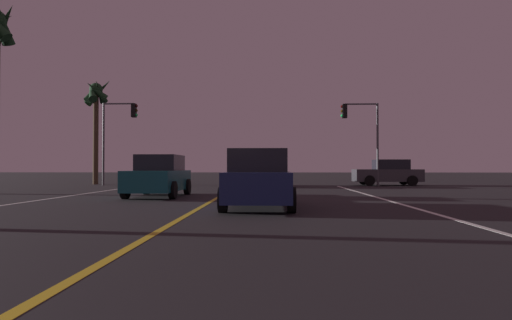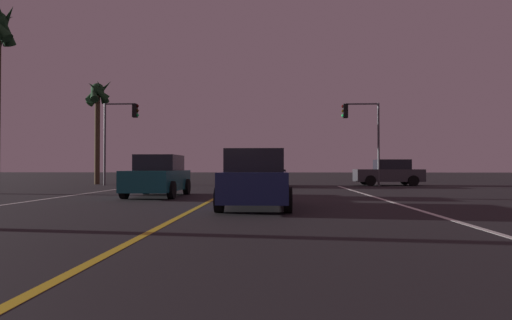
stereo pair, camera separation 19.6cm
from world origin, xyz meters
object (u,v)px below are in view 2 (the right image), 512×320
object	(u,v)px
car_lead_same_lane	(256,180)
traffic_light_near_left	(121,125)
car_crossing_side	(389,173)
palm_tree_left_far	(97,100)
traffic_light_near_right	(361,125)
car_oncoming	(158,176)
car_ahead_far	(270,173)

from	to	relation	value
car_lead_same_lane	traffic_light_near_left	xyz separation A→B (m)	(-9.59, 14.94, 3.16)
car_crossing_side	palm_tree_left_far	bearing A→B (deg)	-2.81
car_crossing_side	traffic_light_near_right	xyz separation A→B (m)	(-1.98, -0.84, 3.09)
palm_tree_left_far	car_crossing_side	bearing A→B (deg)	-2.81
traffic_light_near_left	palm_tree_left_far	distance (m)	3.56
car_crossing_side	car_oncoming	bearing A→B (deg)	42.06
traffic_light_near_right	car_oncoming	bearing A→B (deg)	44.84
car_crossing_side	palm_tree_left_far	world-z (taller)	palm_tree_left_far
car_ahead_far	traffic_light_near_left	xyz separation A→B (m)	(-9.87, 1.02, 3.16)
car_oncoming	traffic_light_near_left	size ratio (longest dim) A/B	0.79
car_crossing_side	traffic_light_near_left	xyz separation A→B (m)	(-17.65, -0.84, 3.16)
car_lead_same_lane	traffic_light_near_right	xyz separation A→B (m)	(6.08, 14.94, 3.09)
car_crossing_side	traffic_light_near_right	size ratio (longest dim) A/B	0.81
traffic_light_near_left	car_lead_same_lane	bearing A→B (deg)	-57.30
car_ahead_far	car_lead_same_lane	xyz separation A→B (m)	(-0.28, -13.92, 0.00)
car_crossing_side	car_lead_same_lane	xyz separation A→B (m)	(-8.06, -15.78, 0.00)
car_oncoming	car_lead_same_lane	bearing A→B (deg)	41.69
car_ahead_far	car_lead_same_lane	distance (m)	13.92
traffic_light_near_right	palm_tree_left_far	bearing A→B (deg)	-5.76
car_ahead_far	car_crossing_side	size ratio (longest dim) A/B	1.00
car_oncoming	traffic_light_near_left	bearing A→B (deg)	-152.20
car_lead_same_lane	traffic_light_near_right	world-z (taller)	traffic_light_near_right
car_oncoming	car_ahead_far	bearing A→B (deg)	154.03
traffic_light_near_right	palm_tree_left_far	world-z (taller)	palm_tree_left_far
car_lead_same_lane	traffic_light_near_left	world-z (taller)	traffic_light_near_left
traffic_light_near_right	traffic_light_near_left	world-z (taller)	traffic_light_near_left
car_ahead_far	car_oncoming	size ratio (longest dim) A/B	1.00
palm_tree_left_far	car_ahead_far	bearing A→B (deg)	-13.07
car_lead_same_lane	car_ahead_far	bearing A→B (deg)	-1.16
car_lead_same_lane	palm_tree_left_far	distance (m)	21.21
car_ahead_far	car_lead_same_lane	bearing A→B (deg)	178.84
car_lead_same_lane	palm_tree_left_far	bearing A→B (deg)	35.47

